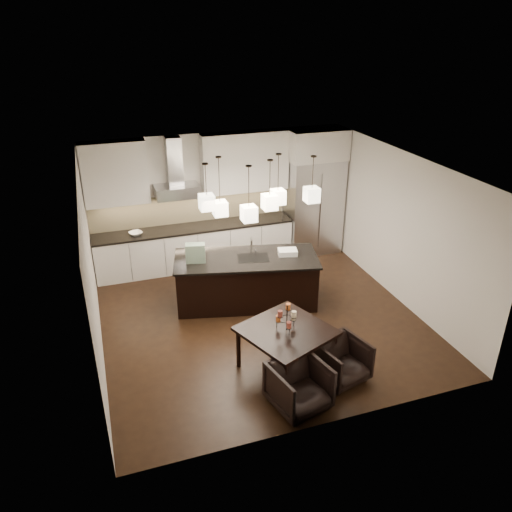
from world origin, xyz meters
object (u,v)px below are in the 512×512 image
object	(u,v)px
refrigerator	(313,206)
armchair_right	(342,361)
armchair_left	(299,386)
dining_table	(286,349)
island_body	(246,281)

from	to	relation	value
refrigerator	armchair_right	xyz separation A→B (m)	(-1.49, -4.35, -0.76)
refrigerator	armchair_left	xyz separation A→B (m)	(-2.32, -4.69, -0.73)
dining_table	armchair_right	bearing A→B (deg)	-56.63
armchair_left	island_body	bearing A→B (deg)	73.32
island_body	dining_table	distance (m)	2.10
refrigerator	island_body	size ratio (longest dim) A/B	0.84
armchair_right	dining_table	bearing A→B (deg)	130.71
dining_table	refrigerator	bearing A→B (deg)	38.44
refrigerator	island_body	bearing A→B (deg)	-140.55
dining_table	armchair_left	xyz separation A→B (m)	(-0.13, -0.82, -0.02)
island_body	armchair_right	size ratio (longest dim) A/B	3.64
island_body	dining_table	size ratio (longest dim) A/B	2.14
refrigerator	island_body	world-z (taller)	refrigerator
armchair_left	armchair_right	size ratio (longest dim) A/B	1.07
island_body	armchair_right	bearing A→B (deg)	-62.19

